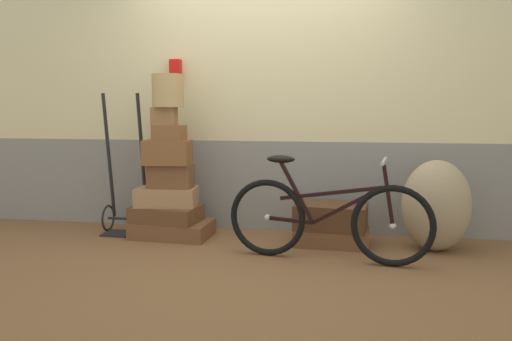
# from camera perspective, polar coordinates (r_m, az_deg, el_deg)

# --- Properties ---
(ground) EXTENTS (9.54, 5.20, 0.06)m
(ground) POSITION_cam_1_polar(r_m,az_deg,el_deg) (4.08, -0.57, -9.73)
(ground) COLOR brown
(station_building) EXTENTS (7.54, 0.74, 2.77)m
(station_building) POSITION_cam_1_polar(r_m,az_deg,el_deg) (4.75, 1.48, 9.83)
(station_building) COLOR gray
(station_building) RESTS_ON ground
(suitcase_0) EXTENTS (0.71, 0.48, 0.14)m
(suitcase_0) POSITION_cam_1_polar(r_m,az_deg,el_deg) (4.60, -9.56, -6.62)
(suitcase_0) COLOR brown
(suitcase_0) RESTS_ON ground
(suitcase_1) EXTENTS (0.63, 0.46, 0.14)m
(suitcase_1) POSITION_cam_1_polar(r_m,az_deg,el_deg) (4.57, -10.23, -4.89)
(suitcase_1) COLOR brown
(suitcase_1) RESTS_ON suitcase_0
(suitcase_2) EXTENTS (0.57, 0.39, 0.16)m
(suitcase_2) POSITION_cam_1_polar(r_m,az_deg,el_deg) (4.56, -10.19, -2.95)
(suitcase_2) COLOR #9E754C
(suitcase_2) RESTS_ON suitcase_1
(suitcase_3) EXTENTS (0.40, 0.25, 0.21)m
(suitcase_3) POSITION_cam_1_polar(r_m,az_deg,el_deg) (4.51, -9.74, -0.63)
(suitcase_3) COLOR brown
(suitcase_3) RESTS_ON suitcase_2
(suitcase_4) EXTENTS (0.42, 0.27, 0.22)m
(suitcase_4) POSITION_cam_1_polar(r_m,az_deg,el_deg) (4.47, -10.13, 2.06)
(suitcase_4) COLOR brown
(suitcase_4) RESTS_ON suitcase_3
(suitcase_5) EXTENTS (0.28, 0.19, 0.13)m
(suitcase_5) POSITION_cam_1_polar(r_m,az_deg,el_deg) (4.45, -9.93, 4.30)
(suitcase_5) COLOR brown
(suitcase_5) RESTS_ON suitcase_4
(suitcase_6) EXTENTS (0.21, 0.15, 0.16)m
(suitcase_6) POSITION_cam_1_polar(r_m,az_deg,el_deg) (4.46, -10.49, 6.14)
(suitcase_6) COLOR olive
(suitcase_6) RESTS_ON suitcase_5
(suitcase_7) EXTENTS (0.65, 0.44, 0.13)m
(suitcase_7) POSITION_cam_1_polar(r_m,az_deg,el_deg) (4.34, 8.71, -7.49)
(suitcase_7) COLOR brown
(suitcase_7) RESTS_ON ground
(suitcase_8) EXTENTS (0.63, 0.45, 0.22)m
(suitcase_8) POSITION_cam_1_polar(r_m,az_deg,el_deg) (4.30, 8.60, -5.23)
(suitcase_8) COLOR #4C2D19
(suitcase_8) RESTS_ON suitcase_7
(wicker_basket) EXTENTS (0.28, 0.28, 0.29)m
(wicker_basket) POSITION_cam_1_polar(r_m,az_deg,el_deg) (4.47, -10.07, 9.00)
(wicker_basket) COLOR tan
(wicker_basket) RESTS_ON suitcase_6
(luggage_trolley) EXTENTS (0.41, 0.35, 1.30)m
(luggage_trolley) POSITION_cam_1_polar(r_m,az_deg,el_deg) (4.79, -14.71, -3.11)
(luggage_trolley) COLOR black
(luggage_trolley) RESTS_ON ground
(burlap_sack) EXTENTS (0.55, 0.46, 0.74)m
(burlap_sack) POSITION_cam_1_polar(r_m,az_deg,el_deg) (4.29, 19.95, -3.80)
(burlap_sack) COLOR #9E8966
(burlap_sack) RESTS_ON ground
(bicycle) EXTENTS (1.55, 0.46, 0.80)m
(bicycle) POSITION_cam_1_polar(r_m,az_deg,el_deg) (3.81, 8.13, -5.44)
(bicycle) COLOR black
(bicycle) RESTS_ON ground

